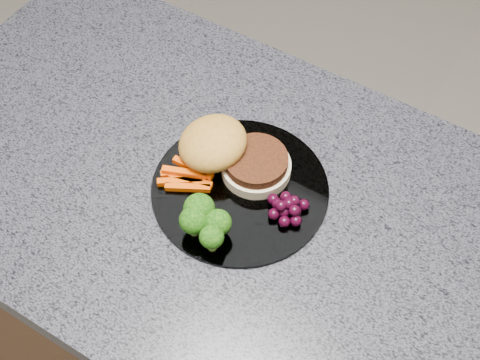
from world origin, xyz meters
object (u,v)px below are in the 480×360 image
(island_cabinet, at_px, (257,338))
(plate, at_px, (240,189))
(burger, at_px, (228,153))
(grape_bunch, at_px, (287,208))

(island_cabinet, distance_m, plate, 0.48)
(island_cabinet, distance_m, burger, 0.51)
(plate, relative_size, burger, 1.27)
(burger, bearing_deg, plate, -61.89)
(island_cabinet, height_order, grape_bunch, grape_bunch)
(island_cabinet, bearing_deg, burger, 153.10)
(plate, distance_m, grape_bunch, 0.08)
(island_cabinet, xyz_separation_m, grape_bunch, (0.03, 0.01, 0.49))
(island_cabinet, relative_size, plate, 4.62)
(island_cabinet, relative_size, burger, 5.88)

